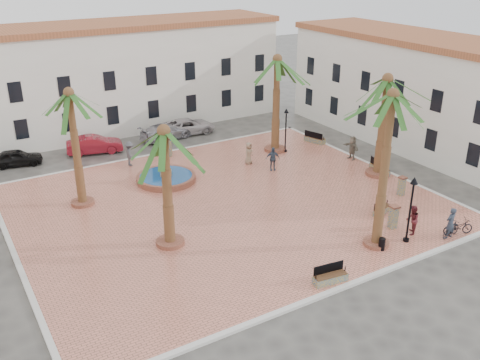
% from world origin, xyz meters
% --- Properties ---
extents(ground, '(120.00, 120.00, 0.00)m').
position_xyz_m(ground, '(0.00, 0.00, 0.00)').
color(ground, '#56544F').
rests_on(ground, ground).
extents(plaza, '(26.00, 22.00, 0.15)m').
position_xyz_m(plaza, '(0.00, 0.00, 0.07)').
color(plaza, '#DF8168').
rests_on(plaza, ground).
extents(kerb_n, '(26.30, 0.30, 0.16)m').
position_xyz_m(kerb_n, '(0.00, 11.00, 0.08)').
color(kerb_n, silver).
rests_on(kerb_n, ground).
extents(kerb_s, '(26.30, 0.30, 0.16)m').
position_xyz_m(kerb_s, '(0.00, -11.00, 0.08)').
color(kerb_s, silver).
rests_on(kerb_s, ground).
extents(kerb_e, '(0.30, 22.30, 0.16)m').
position_xyz_m(kerb_e, '(13.00, 0.00, 0.08)').
color(kerb_e, silver).
rests_on(kerb_e, ground).
extents(kerb_w, '(0.30, 22.30, 0.16)m').
position_xyz_m(kerb_w, '(-13.00, 0.00, 0.08)').
color(kerb_w, silver).
rests_on(kerb_w, ground).
extents(building_north, '(30.40, 7.40, 9.50)m').
position_xyz_m(building_north, '(-0.00, 19.99, 4.77)').
color(building_north, white).
rests_on(building_north, ground).
extents(building_east, '(7.40, 26.40, 9.00)m').
position_xyz_m(building_east, '(19.99, 2.00, 4.52)').
color(building_east, white).
rests_on(building_east, ground).
extents(fountain, '(4.22, 4.22, 2.18)m').
position_xyz_m(fountain, '(-1.85, 5.50, 0.45)').
color(fountain, '#9A553F').
rests_on(fountain, plaza).
extents(palm_nw, '(4.82, 4.82, 7.70)m').
position_xyz_m(palm_nw, '(-8.03, 4.80, 6.70)').
color(palm_nw, '#9A553F').
rests_on(palm_nw, plaza).
extents(palm_sw, '(5.22, 5.22, 7.01)m').
position_xyz_m(palm_sw, '(-5.28, -2.84, 5.97)').
color(palm_sw, '#9A553F').
rests_on(palm_sw, plaza).
extents(palm_s, '(4.71, 4.71, 8.90)m').
position_xyz_m(palm_s, '(4.56, -8.86, 7.86)').
color(palm_s, '#9A553F').
rests_on(palm_s, plaza).
extents(palm_e, '(5.74, 5.74, 7.49)m').
position_xyz_m(palm_e, '(11.91, -1.44, 6.34)').
color(palm_e, '#9A553F').
rests_on(palm_e, plaza).
extents(palm_ne, '(5.61, 5.61, 7.86)m').
position_xyz_m(palm_ne, '(8.36, 6.67, 6.72)').
color(palm_ne, '#9A553F').
rests_on(palm_ne, plaza).
extents(bench_s, '(1.84, 0.78, 0.94)m').
position_xyz_m(bench_s, '(-0.03, -10.38, 0.42)').
color(bench_s, gray).
rests_on(bench_s, plaza).
extents(bench_se, '(1.67, 1.04, 0.84)m').
position_xyz_m(bench_se, '(7.63, -6.17, 0.39)').
color(bench_se, gray).
rests_on(bench_se, plaza).
extents(bench_e, '(1.00, 2.02, 1.02)m').
position_xyz_m(bench_e, '(12.29, -1.23, 0.44)').
color(bench_e, gray).
rests_on(bench_e, plaza).
extents(bench_ne, '(1.13, 1.95, 0.98)m').
position_xyz_m(bench_ne, '(12.38, 6.55, 0.43)').
color(bench_ne, gray).
rests_on(bench_ne, plaza).
extents(lamppost_s, '(0.43, 0.43, 3.95)m').
position_xyz_m(lamppost_s, '(6.31, -9.44, 2.82)').
color(lamppost_s, black).
rests_on(lamppost_s, plaza).
extents(lamppost_e, '(0.39, 0.39, 3.63)m').
position_xyz_m(lamppost_e, '(8.91, 6.02, 2.61)').
color(lamppost_e, black).
rests_on(lamppost_e, plaza).
extents(bollard_se, '(0.57, 0.57, 1.46)m').
position_xyz_m(bollard_se, '(6.78, -7.91, 0.90)').
color(bollard_se, gray).
rests_on(bollard_se, plaza).
extents(bollard_n, '(0.59, 0.59, 1.54)m').
position_xyz_m(bollard_n, '(0.33, 9.93, 0.95)').
color(bollard_n, gray).
rests_on(bollard_n, plaza).
extents(bollard_e, '(0.47, 0.47, 1.31)m').
position_xyz_m(bollard_e, '(10.70, -4.87, 0.83)').
color(bollard_e, gray).
rests_on(bollard_e, plaza).
extents(litter_bin, '(0.36, 0.36, 0.70)m').
position_xyz_m(litter_bin, '(4.42, -9.42, 0.50)').
color(litter_bin, black).
rests_on(litter_bin, plaza).
extents(cyclist_a, '(0.69, 0.47, 1.87)m').
position_xyz_m(cyclist_a, '(8.69, -10.40, 1.08)').
color(cyclist_a, '#2F3747').
rests_on(cyclist_a, plaza).
extents(bicycle_a, '(1.93, 1.23, 0.96)m').
position_xyz_m(bicycle_a, '(9.44, -10.40, 0.63)').
color(bicycle_a, black).
rests_on(bicycle_a, plaza).
extents(cyclist_b, '(1.09, 1.07, 1.77)m').
position_xyz_m(cyclist_b, '(7.19, -8.97, 1.03)').
color(cyclist_b, '#5B1B23').
rests_on(cyclist_b, plaza).
extents(bicycle_b, '(1.66, 0.67, 0.97)m').
position_xyz_m(bicycle_b, '(8.86, -10.40, 0.63)').
color(bicycle_b, black).
rests_on(bicycle_b, plaza).
extents(pedestrian_fountain_a, '(0.99, 0.87, 1.70)m').
position_xyz_m(pedestrian_fountain_a, '(4.95, 5.27, 1.00)').
color(pedestrian_fountain_a, '#987E62').
rests_on(pedestrian_fountain_a, plaza).
extents(pedestrian_fountain_b, '(1.14, 0.82, 1.79)m').
position_xyz_m(pedestrian_fountain_b, '(5.79, 3.26, 1.05)').
color(pedestrian_fountain_b, '#3E4E64').
rests_on(pedestrian_fountain_b, plaza).
extents(pedestrian_north, '(0.81, 1.30, 1.92)m').
position_xyz_m(pedestrian_north, '(-2.99, 9.60, 1.11)').
color(pedestrian_north, '#48484D').
rests_on(pedestrian_north, plaza).
extents(pedestrian_east, '(0.69, 1.78, 1.88)m').
position_xyz_m(pedestrian_east, '(12.40, 1.94, 1.09)').
color(pedestrian_east, '#726A5A').
rests_on(pedestrian_east, plaza).
extents(car_black, '(4.01, 2.25, 1.29)m').
position_xyz_m(car_black, '(-10.37, 14.46, 0.64)').
color(car_black, black).
rests_on(car_black, ground).
extents(car_red, '(4.67, 2.51, 1.46)m').
position_xyz_m(car_red, '(-4.38, 14.07, 0.73)').
color(car_red, maroon).
rests_on(car_red, ground).
extents(car_silver, '(4.97, 2.51, 1.38)m').
position_xyz_m(car_silver, '(2.05, 14.27, 0.69)').
color(car_silver, '#B5B4BD').
rests_on(car_silver, ground).
extents(car_white, '(5.16, 2.83, 1.37)m').
position_xyz_m(car_white, '(4.37, 14.71, 0.68)').
color(car_white, beige).
rests_on(car_white, ground).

